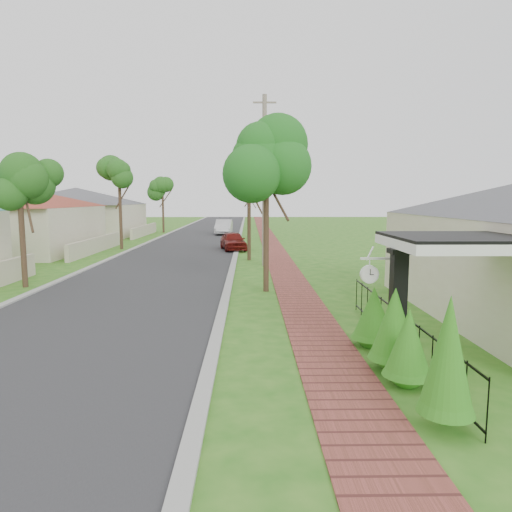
% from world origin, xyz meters
% --- Properties ---
extents(ground, '(160.00, 160.00, 0.00)m').
position_xyz_m(ground, '(0.00, 0.00, 0.00)').
color(ground, '#2A6A19').
rests_on(ground, ground).
extents(road, '(7.00, 120.00, 0.02)m').
position_xyz_m(road, '(-3.00, 20.00, 0.00)').
color(road, '#28282B').
rests_on(road, ground).
extents(kerb_right, '(0.30, 120.00, 0.10)m').
position_xyz_m(kerb_right, '(0.65, 20.00, 0.00)').
color(kerb_right, '#9E9E99').
rests_on(kerb_right, ground).
extents(kerb_left, '(0.30, 120.00, 0.10)m').
position_xyz_m(kerb_left, '(-6.65, 20.00, 0.00)').
color(kerb_left, '#9E9E99').
rests_on(kerb_left, ground).
extents(sidewalk, '(1.50, 120.00, 0.03)m').
position_xyz_m(sidewalk, '(3.25, 20.00, 0.00)').
color(sidewalk, '#95433B').
rests_on(sidewalk, ground).
extents(porch_post, '(0.48, 0.48, 2.52)m').
position_xyz_m(porch_post, '(4.55, -1.00, 1.12)').
color(porch_post, black).
rests_on(porch_post, ground).
extents(picket_fence, '(0.03, 8.02, 1.00)m').
position_xyz_m(picket_fence, '(4.90, -0.00, 0.53)').
color(picket_fence, black).
rests_on(picket_fence, ground).
extents(street_trees, '(10.70, 37.65, 5.89)m').
position_xyz_m(street_trees, '(-2.87, 26.84, 4.54)').
color(street_trees, '#382619').
rests_on(street_trees, ground).
extents(hedge_row, '(0.91, 4.87, 2.21)m').
position_xyz_m(hedge_row, '(4.45, -1.45, 0.83)').
color(hedge_row, '#216F16').
rests_on(hedge_row, ground).
extents(far_house_grey, '(15.56, 15.56, 4.60)m').
position_xyz_m(far_house_grey, '(-14.97, 34.00, 2.34)').
color(far_house_grey, beige).
rests_on(far_house_grey, ground).
extents(parked_car_red, '(2.17, 3.92, 1.26)m').
position_xyz_m(parked_car_red, '(0.40, 21.21, 0.63)').
color(parked_car_red, maroon).
rests_on(parked_car_red, ground).
extents(parked_car_white, '(1.62, 4.46, 1.46)m').
position_xyz_m(parked_car_white, '(-0.99, 35.26, 0.73)').
color(parked_car_white, silver).
rests_on(parked_car_white, ground).
extents(near_tree, '(2.33, 2.33, 5.99)m').
position_xyz_m(near_tree, '(2.14, 7.00, 4.78)').
color(near_tree, '#382619').
rests_on(near_tree, ground).
extents(utility_pole, '(1.20, 0.24, 8.79)m').
position_xyz_m(utility_pole, '(2.30, 13.77, 4.45)').
color(utility_pole, gray).
rests_on(utility_pole, ground).
extents(station_clock, '(0.66, 0.13, 0.56)m').
position_xyz_m(station_clock, '(4.06, -0.60, 1.95)').
color(station_clock, white).
rests_on(station_clock, ground).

